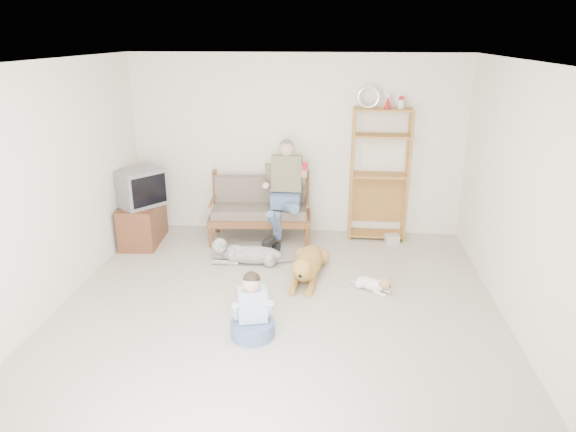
# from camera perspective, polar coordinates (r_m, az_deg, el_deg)

# --- Properties ---
(floor) EXTENTS (5.50, 5.50, 0.00)m
(floor) POSITION_cam_1_polar(r_m,az_deg,el_deg) (5.73, -1.36, -11.39)
(floor) COLOR beige
(floor) RESTS_ON ground
(ceiling) EXTENTS (5.50, 5.50, 0.00)m
(ceiling) POSITION_cam_1_polar(r_m,az_deg,el_deg) (4.92, -1.63, 16.69)
(ceiling) COLOR white
(ceiling) RESTS_ON ground
(wall_back) EXTENTS (5.00, 0.00, 5.00)m
(wall_back) POSITION_cam_1_polar(r_m,az_deg,el_deg) (7.81, 0.93, 7.80)
(wall_back) COLOR silver
(wall_back) RESTS_ON ground
(wall_front) EXTENTS (5.00, 0.00, 5.00)m
(wall_front) POSITION_cam_1_polar(r_m,az_deg,el_deg) (2.73, -8.64, -16.63)
(wall_front) COLOR silver
(wall_front) RESTS_ON ground
(wall_left) EXTENTS (0.00, 5.50, 5.50)m
(wall_left) POSITION_cam_1_polar(r_m,az_deg,el_deg) (5.99, -25.98, 2.10)
(wall_left) COLOR silver
(wall_left) RESTS_ON ground
(wall_right) EXTENTS (0.00, 5.50, 5.50)m
(wall_right) POSITION_cam_1_polar(r_m,az_deg,el_deg) (5.47, 25.49, 0.64)
(wall_right) COLOR silver
(wall_right) RESTS_ON ground
(loveseat) EXTENTS (1.55, 0.82, 0.95)m
(loveseat) POSITION_cam_1_polar(r_m,az_deg,el_deg) (7.71, -3.06, 0.96)
(loveseat) COLOR brown
(loveseat) RESTS_ON ground
(man) EXTENTS (0.58, 0.83, 1.34)m
(man) POSITION_cam_1_polar(r_m,az_deg,el_deg) (7.38, -0.52, 1.88)
(man) COLOR slate
(man) RESTS_ON loveseat
(etagere) EXTENTS (0.87, 0.38, 2.27)m
(etagere) POSITION_cam_1_polar(r_m,az_deg,el_deg) (7.70, 10.11, 4.66)
(etagere) COLOR #9D6B31
(etagere) RESTS_ON ground
(book_stack) EXTENTS (0.22, 0.17, 0.13)m
(book_stack) POSITION_cam_1_polar(r_m,az_deg,el_deg) (7.81, 11.50, -2.48)
(book_stack) COLOR beige
(book_stack) RESTS_ON ground
(tv_stand) EXTENTS (0.56, 0.93, 0.60)m
(tv_stand) POSITION_cam_1_polar(r_m,az_deg,el_deg) (7.90, -15.87, -0.75)
(tv_stand) COLOR brown
(tv_stand) RESTS_ON ground
(crt_tv) EXTENTS (0.79, 0.81, 0.53)m
(crt_tv) POSITION_cam_1_polar(r_m,az_deg,el_deg) (7.69, -16.14, 3.08)
(crt_tv) COLOR slate
(crt_tv) RESTS_ON tv_stand
(wall_outlet) EXTENTS (0.12, 0.02, 0.08)m
(wall_outlet) POSITION_cam_1_polar(r_m,az_deg,el_deg) (8.27, -7.79, 0.74)
(wall_outlet) COLOR silver
(wall_outlet) RESTS_ON ground
(golden_retriever) EXTENTS (0.44, 1.41, 0.43)m
(golden_retriever) POSITION_cam_1_polar(r_m,az_deg,el_deg) (6.57, 2.15, -5.41)
(golden_retriever) COLOR #BA8B40
(golden_retriever) RESTS_ON ground
(shaggy_dog) EXTENTS (1.18, 0.30, 0.35)m
(shaggy_dog) POSITION_cam_1_polar(r_m,az_deg,el_deg) (6.99, -4.82, -4.16)
(shaggy_dog) COLOR white
(shaggy_dog) RESTS_ON ground
(terrier) EXTENTS (0.51, 0.39, 0.22)m
(terrier) POSITION_cam_1_polar(r_m,az_deg,el_deg) (6.34, 9.61, -7.48)
(terrier) COLOR white
(terrier) RESTS_ON ground
(child) EXTENTS (0.46, 0.46, 0.72)m
(child) POSITION_cam_1_polar(r_m,az_deg,el_deg) (5.34, -3.99, -10.71)
(child) COLOR slate
(child) RESTS_ON ground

